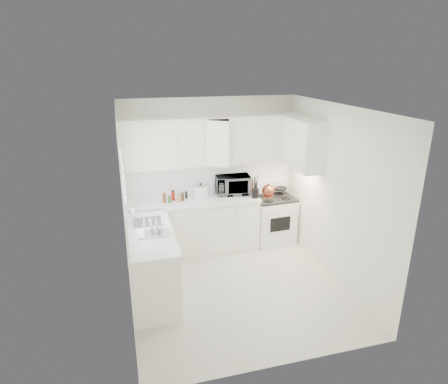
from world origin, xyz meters
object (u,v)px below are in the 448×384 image
object	(u,v)px
microwave	(233,183)
utensil_crock	(256,187)
rice_cooker	(201,190)
dish_rack	(153,227)
tea_kettle	(268,190)
stove	(273,213)

from	to	relation	value
microwave	utensil_crock	distance (m)	0.44
rice_cooker	dish_rack	bearing A→B (deg)	-129.68
tea_kettle	dish_rack	distance (m)	2.30
microwave	rice_cooker	bearing A→B (deg)	-169.15
stove	tea_kettle	bearing A→B (deg)	-141.85
dish_rack	tea_kettle	bearing A→B (deg)	30.29
utensil_crock	dish_rack	xyz separation A→B (m)	(-1.82, -1.00, -0.09)
rice_cooker	utensil_crock	bearing A→B (deg)	-20.09
dish_rack	utensil_crock	bearing A→B (deg)	32.67
tea_kettle	dish_rack	size ratio (longest dim) A/B	0.68
rice_cooker	dish_rack	distance (m)	1.57
stove	dish_rack	xyz separation A→B (m)	(-2.24, -1.19, 0.51)
utensil_crock	dish_rack	world-z (taller)	utensil_crock
stove	dish_rack	world-z (taller)	dish_rack
tea_kettle	rice_cooker	size ratio (longest dim) A/B	1.06
rice_cooker	tea_kettle	bearing A→B (deg)	-15.62
tea_kettle	rice_cooker	world-z (taller)	rice_cooker
tea_kettle	microwave	world-z (taller)	microwave
microwave	utensil_crock	bearing A→B (deg)	-40.83
stove	rice_cooker	world-z (taller)	rice_cooker
stove	tea_kettle	xyz separation A→B (m)	(-0.18, -0.16, 0.52)
tea_kettle	utensil_crock	xyz separation A→B (m)	(-0.24, -0.02, 0.08)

